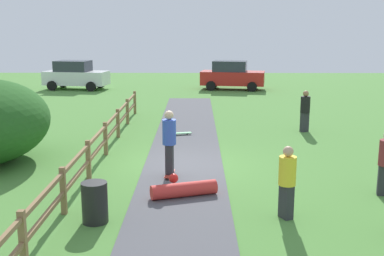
{
  "coord_description": "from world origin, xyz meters",
  "views": [
    {
      "loc": [
        0.39,
        -14.13,
        4.17
      ],
      "look_at": [
        0.25,
        0.87,
        1.0
      ],
      "focal_mm": 45.16,
      "sensor_mm": 36.0,
      "label": 1
    }
  ],
  "objects_px": {
    "skater_riding": "(169,140)",
    "parked_car_white": "(75,75)",
    "bystander_black": "(305,109)",
    "skateboard_loose": "(181,133)",
    "skater_fallen": "(183,189)",
    "trash_bin": "(95,202)",
    "bystander_yellow": "(287,179)",
    "parked_car_red": "(232,75)"
  },
  "relations": [
    {
      "from": "skater_fallen",
      "to": "skater_riding",
      "type": "bearing_deg",
      "value": 105.0
    },
    {
      "from": "parked_car_white",
      "to": "bystander_yellow",
      "type": "bearing_deg",
      "value": -65.57
    },
    {
      "from": "skater_riding",
      "to": "parked_car_white",
      "type": "distance_m",
      "value": 20.68
    },
    {
      "from": "parked_car_white",
      "to": "trash_bin",
      "type": "bearing_deg",
      "value": -75.23
    },
    {
      "from": "skateboard_loose",
      "to": "parked_car_white",
      "type": "height_order",
      "value": "parked_car_white"
    },
    {
      "from": "bystander_yellow",
      "to": "skater_riding",
      "type": "bearing_deg",
      "value": 132.82
    },
    {
      "from": "trash_bin",
      "to": "bystander_black",
      "type": "xyz_separation_m",
      "value": [
        6.55,
        9.27,
        0.46
      ]
    },
    {
      "from": "parked_car_white",
      "to": "skater_fallen",
      "type": "bearing_deg",
      "value": -69.52
    },
    {
      "from": "trash_bin",
      "to": "skateboard_loose",
      "type": "xyz_separation_m",
      "value": [
        1.6,
        8.54,
        -0.36
      ]
    },
    {
      "from": "skateboard_loose",
      "to": "parked_car_red",
      "type": "distance_m",
      "value": 14.35
    },
    {
      "from": "trash_bin",
      "to": "parked_car_white",
      "type": "relative_size",
      "value": 0.2
    },
    {
      "from": "bystander_black",
      "to": "parked_car_red",
      "type": "height_order",
      "value": "parked_car_red"
    },
    {
      "from": "bystander_yellow",
      "to": "skateboard_loose",
      "type": "bearing_deg",
      "value": 107.31
    },
    {
      "from": "parked_car_red",
      "to": "parked_car_white",
      "type": "height_order",
      "value": "same"
    },
    {
      "from": "skateboard_loose",
      "to": "parked_car_white",
      "type": "distance_m",
      "value": 15.94
    },
    {
      "from": "trash_bin",
      "to": "bystander_yellow",
      "type": "distance_m",
      "value": 4.21
    },
    {
      "from": "skateboard_loose",
      "to": "skater_riding",
      "type": "bearing_deg",
      "value": -91.76
    },
    {
      "from": "trash_bin",
      "to": "parked_car_red",
      "type": "distance_m",
      "value": 23.01
    },
    {
      "from": "bystander_yellow",
      "to": "bystander_black",
      "type": "bearing_deg",
      "value": 75.22
    },
    {
      "from": "skater_fallen",
      "to": "skateboard_loose",
      "type": "bearing_deg",
      "value": 92.18
    },
    {
      "from": "bystander_yellow",
      "to": "parked_car_white",
      "type": "relative_size",
      "value": 0.37
    },
    {
      "from": "bystander_black",
      "to": "parked_car_white",
      "type": "bearing_deg",
      "value": 133.25
    },
    {
      "from": "skater_fallen",
      "to": "parked_car_red",
      "type": "distance_m",
      "value": 21.1
    },
    {
      "from": "parked_car_white",
      "to": "skater_riding",
      "type": "bearing_deg",
      "value": -69.09
    },
    {
      "from": "parked_car_red",
      "to": "bystander_black",
      "type": "bearing_deg",
      "value": -81.55
    },
    {
      "from": "bystander_yellow",
      "to": "parked_car_red",
      "type": "distance_m",
      "value": 22.28
    },
    {
      "from": "skateboard_loose",
      "to": "parked_car_red",
      "type": "height_order",
      "value": "parked_car_red"
    },
    {
      "from": "skateboard_loose",
      "to": "skater_fallen",
      "type": "bearing_deg",
      "value": -87.82
    },
    {
      "from": "skater_fallen",
      "to": "parked_car_white",
      "type": "height_order",
      "value": "parked_car_white"
    },
    {
      "from": "trash_bin",
      "to": "skater_riding",
      "type": "relative_size",
      "value": 0.48
    },
    {
      "from": "trash_bin",
      "to": "parked_car_white",
      "type": "distance_m",
      "value": 23.32
    },
    {
      "from": "skater_riding",
      "to": "parked_car_white",
      "type": "relative_size",
      "value": 0.43
    },
    {
      "from": "skateboard_loose",
      "to": "bystander_black",
      "type": "height_order",
      "value": "bystander_black"
    },
    {
      "from": "skateboard_loose",
      "to": "parked_car_red",
      "type": "xyz_separation_m",
      "value": [
        2.97,
        14.01,
        0.87
      ]
    },
    {
      "from": "skater_fallen",
      "to": "parked_car_white",
      "type": "distance_m",
      "value": 22.33
    },
    {
      "from": "trash_bin",
      "to": "bystander_black",
      "type": "relative_size",
      "value": 0.54
    },
    {
      "from": "skater_fallen",
      "to": "bystander_yellow",
      "type": "distance_m",
      "value": 2.77
    },
    {
      "from": "skater_fallen",
      "to": "bystander_yellow",
      "type": "height_order",
      "value": "bystander_yellow"
    },
    {
      "from": "parked_car_red",
      "to": "bystander_yellow",
      "type": "bearing_deg",
      "value": -91.03
    },
    {
      "from": "bystander_black",
      "to": "skater_riding",
      "type": "bearing_deg",
      "value": -130.23
    },
    {
      "from": "skater_fallen",
      "to": "parked_car_white",
      "type": "relative_size",
      "value": 0.38
    },
    {
      "from": "trash_bin",
      "to": "parked_car_white",
      "type": "bearing_deg",
      "value": 104.77
    }
  ]
}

